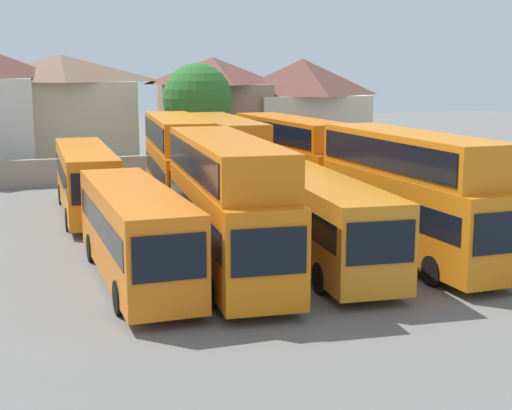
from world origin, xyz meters
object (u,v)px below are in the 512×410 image
bus_2 (227,199)px  bus_5 (86,177)px  house_terrace_centre (63,112)px  house_terrace_right (213,110)px  bus_7 (224,157)px  bus_3 (321,216)px  bus_6 (177,158)px  house_terrace_far_right (302,109)px  bus_1 (135,229)px  bus_4 (410,189)px  bus_8 (292,155)px  tree_left_of_lot (197,98)px

bus_2 → bus_5: bearing=-159.2°
house_terrace_centre → house_terrace_right: 11.56m
bus_5 → bus_7: (7.47, 0.00, 0.75)m
bus_3 → bus_6: (-2.96, 13.03, 0.88)m
house_terrace_far_right → house_terrace_right: bearing=174.3°
bus_1 → house_terrace_far_right: 35.82m
bus_4 → bus_5: bearing=-140.9°
bus_7 → bus_8: 4.00m
bus_3 → bus_4: 3.84m
bus_1 → tree_left_of_lot: (8.37, 25.85, 3.51)m
bus_8 → house_terrace_far_right: size_ratio=1.26×
house_terrace_right → bus_3: bearing=-96.8°
bus_5 → house_terrace_centre: (0.01, 18.49, 2.33)m
bus_1 → bus_2: 3.54m
house_terrace_centre → house_terrace_far_right: (18.86, -0.83, -0.11)m
house_terrace_right → bus_1: bearing=-109.2°
bus_5 → tree_left_of_lot: 16.00m
bus_6 → bus_8: 6.58m
bus_7 → tree_left_of_lot: tree_left_of_lot is taller
bus_8 → house_terrace_right: bearing=175.7°
bus_3 → bus_4: size_ratio=1.04×
bus_3 → bus_4: (3.72, -0.24, 0.92)m
bus_3 → house_terrace_centre: house_terrace_centre is taller
bus_3 → house_terrace_centre: size_ratio=1.09×
bus_8 → house_terrace_far_right: bearing=153.2°
bus_7 → house_terrace_far_right: size_ratio=1.23×
bus_4 → bus_5: 17.55m
bus_8 → tree_left_of_lot: bearing=-172.9°
bus_7 → house_terrace_centre: 20.00m
house_terrace_far_right → bus_5: bearing=-136.9°
bus_4 → bus_3: bearing=-96.0°
house_terrace_right → house_terrace_far_right: bearing=-5.7°
tree_left_of_lot → bus_3: bearing=-92.6°
bus_8 → house_terrace_right: house_terrace_right is taller
bus_2 → bus_6: (0.84, 13.12, -0.03)m
bus_2 → bus_3: bus_2 is taller
bus_2 → house_terrace_centre: (-4.03, 31.51, 1.49)m
bus_1 → bus_6: bus_6 is taller
bus_8 → house_terrace_right: (0.11, 18.30, 1.56)m
bus_8 → house_terrace_centre: bearing=-152.1°
bus_2 → bus_6: size_ratio=1.07×
bus_5 → house_terrace_right: 21.85m
bus_3 → bus_8: (3.62, 13.02, 0.77)m
bus_6 → tree_left_of_lot: bearing=166.5°
bus_2 → bus_5: 13.66m
bus_4 → bus_8: (-0.10, 13.27, -0.15)m
bus_2 → house_terrace_far_right: size_ratio=1.28×
bus_4 → house_terrace_centre: (-11.55, 31.67, 1.48)m
house_terrace_centre → bus_3: bearing=-76.0°
bus_2 → bus_3: bearing=94.9°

